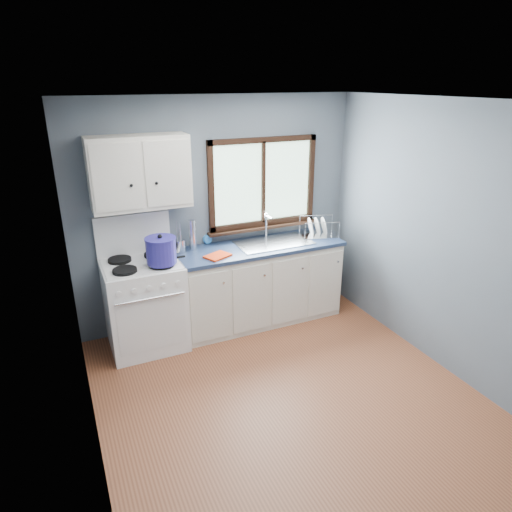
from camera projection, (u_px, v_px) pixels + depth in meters
name	position (u px, v px, depth m)	size (l,w,h in m)	color
floor	(293.00, 404.00, 3.99)	(3.20, 3.60, 0.02)	brown
ceiling	(304.00, 100.00, 3.07)	(3.20, 3.60, 0.02)	white
wall_back	(218.00, 213.00, 5.06)	(3.20, 0.02, 2.50)	#545E67
wall_front	(502.00, 420.00, 1.99)	(3.20, 0.02, 2.50)	#545E67
wall_left	(78.00, 313.00, 2.91)	(0.02, 3.60, 2.50)	#545E67
wall_right	(453.00, 242.00, 4.15)	(0.02, 3.60, 2.50)	#545E67
gas_range	(145.00, 303.00, 4.69)	(0.76, 0.69, 1.36)	white
base_cabinets	(259.00, 287.00, 5.24)	(1.85, 0.60, 0.88)	beige
countertop	(259.00, 247.00, 5.06)	(1.89, 0.64, 0.04)	#192740
sink	(273.00, 248.00, 5.14)	(0.84, 0.46, 0.44)	silver
window	(263.00, 189.00, 5.16)	(1.36, 0.10, 1.03)	#9EC6A8
upper_cabinets	(140.00, 173.00, 4.38)	(0.95, 0.35, 0.70)	beige
skillet	(160.00, 260.00, 4.45)	(0.39, 0.26, 0.05)	black
stockpot	(161.00, 250.00, 4.41)	(0.37, 0.37, 0.30)	navy
utensil_crock	(180.00, 246.00, 4.82)	(0.13, 0.13, 0.35)	silver
thermos	(192.00, 235.00, 4.86)	(0.08, 0.08, 0.33)	silver
soap_bottle	(208.00, 233.00, 5.02)	(0.10, 0.10, 0.26)	#2F7DC9
dish_towel	(218.00, 256.00, 4.72)	(0.25, 0.18, 0.02)	red
dish_rack	(318.00, 231.00, 5.35)	(0.50, 0.43, 0.22)	silver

